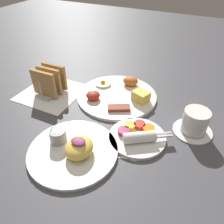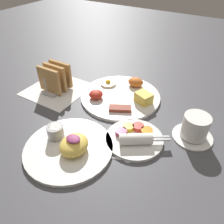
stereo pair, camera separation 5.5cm
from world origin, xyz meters
name	(u,v)px [view 2 (the right image)]	position (x,y,z in m)	size (l,w,h in m)	color
ground_plane	(87,118)	(0.00, 0.00, 0.00)	(3.00, 3.00, 0.00)	#47474C
napkin_flat	(57,89)	(-0.21, 0.09, 0.00)	(0.22, 0.22, 0.00)	white
plate_breakfast	(121,95)	(0.04, 0.17, 0.01)	(0.30, 0.30, 0.05)	white
plate_condiments	(135,137)	(0.18, -0.01, 0.01)	(0.18, 0.17, 0.04)	white
plate_foreground	(69,145)	(0.04, -0.13, 0.01)	(0.25, 0.25, 0.06)	white
toast_rack	(55,78)	(-0.21, 0.09, 0.05)	(0.10, 0.12, 0.10)	#B7B7BC
coffee_cup	(195,128)	(0.32, 0.10, 0.04)	(0.12, 0.12, 0.08)	white
teaspoon	(115,157)	(0.17, -0.10, 0.00)	(0.13, 0.05, 0.01)	silver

